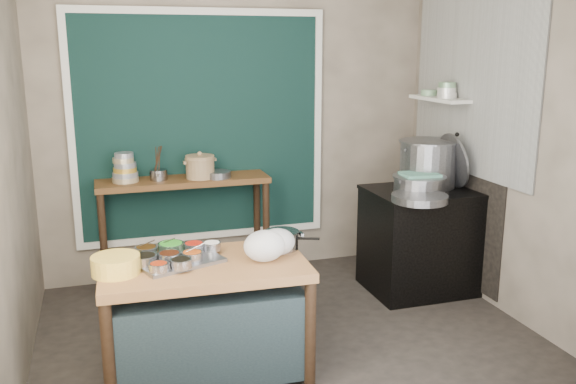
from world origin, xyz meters
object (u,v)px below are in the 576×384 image
object	(u,v)px
stock_pot	(428,164)
steamer	(419,184)
condiment_tray	(178,261)
stove_block	(422,242)
yellow_basin	(116,265)
saucepan	(282,240)
back_counter	(185,232)
ceramic_crock	(200,168)
prep_table	(206,319)
utensil_cup	(159,175)

from	to	relation	value
stock_pot	steamer	xyz separation A→B (m)	(-0.18, -0.20, -0.13)
condiment_tray	steamer	xyz separation A→B (m)	(2.05, 0.70, 0.19)
stove_block	yellow_basin	xyz separation A→B (m)	(-2.52, -0.87, 0.38)
yellow_basin	saucepan	bearing A→B (deg)	7.18
stove_block	steamer	bearing A→B (deg)	-137.71
back_counter	ceramic_crock	bearing A→B (deg)	-15.11
prep_table	yellow_basin	distance (m)	0.68
back_counter	stove_block	size ratio (longest dim) A/B	1.61
yellow_basin	ceramic_crock	bearing A→B (deg)	64.05
stove_block	utensil_cup	world-z (taller)	utensil_cup
condiment_tray	saucepan	world-z (taller)	saucepan
yellow_basin	utensil_cup	distance (m)	1.66
saucepan	condiment_tray	bearing A→B (deg)	-154.64
condiment_tray	yellow_basin	bearing A→B (deg)	-167.34
condiment_tray	saucepan	xyz separation A→B (m)	(0.68, 0.05, 0.05)
back_counter	ceramic_crock	xyz separation A→B (m)	(0.14, -0.04, 0.56)
back_counter	utensil_cup	size ratio (longest dim) A/B	9.85
yellow_basin	saucepan	world-z (taller)	saucepan
steamer	back_counter	bearing A→B (deg)	155.29
steamer	prep_table	bearing A→B (deg)	-158.30
stove_block	condiment_tray	bearing A→B (deg)	-159.79
ceramic_crock	utensil_cup	bearing A→B (deg)	174.83
stove_block	yellow_basin	distance (m)	2.70
utensil_cup	stock_pot	size ratio (longest dim) A/B	0.29
prep_table	stock_pot	distance (m)	2.39
utensil_cup	yellow_basin	bearing A→B (deg)	-104.60
stock_pot	saucepan	bearing A→B (deg)	-151.33
condiment_tray	stock_pot	bearing A→B (deg)	21.87
ceramic_crock	saucepan	bearing A→B (deg)	-78.49
prep_table	saucepan	xyz separation A→B (m)	(0.53, 0.11, 0.44)
stove_block	ceramic_crock	world-z (taller)	ceramic_crock
prep_table	back_counter	xyz separation A→B (m)	(0.10, 1.58, 0.10)
condiment_tray	back_counter	bearing A→B (deg)	80.65
prep_table	utensil_cup	size ratio (longest dim) A/B	8.49
utensil_cup	stock_pot	distance (m)	2.27
back_counter	stock_pot	xyz separation A→B (m)	(1.98, -0.63, 0.60)
saucepan	utensil_cup	world-z (taller)	utensil_cup
stove_block	steamer	distance (m)	0.55
utensil_cup	saucepan	bearing A→B (deg)	-66.47
yellow_basin	utensil_cup	xyz separation A→B (m)	(0.42, 1.60, 0.19)
back_counter	utensil_cup	world-z (taller)	utensil_cup
yellow_basin	ceramic_crock	xyz separation A→B (m)	(0.76, 1.57, 0.23)
condiment_tray	yellow_basin	size ratio (longest dim) A/B	1.74
back_counter	yellow_basin	xyz separation A→B (m)	(-0.62, -1.60, 0.33)
ceramic_crock	steamer	world-z (taller)	ceramic_crock
condiment_tray	steamer	size ratio (longest dim) A/B	1.11
stock_pot	prep_table	bearing A→B (deg)	-155.37
stove_block	condiment_tray	size ratio (longest dim) A/B	1.83
saucepan	steamer	xyz separation A→B (m)	(1.36, 0.65, 0.14)
prep_table	utensil_cup	world-z (taller)	utensil_cup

